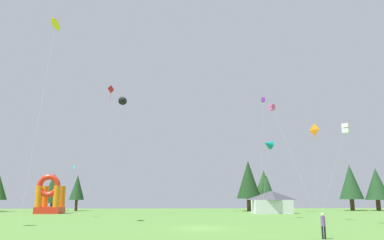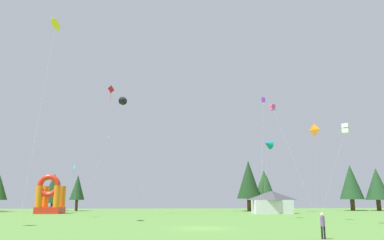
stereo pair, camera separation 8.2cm
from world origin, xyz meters
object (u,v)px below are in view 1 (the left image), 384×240
kite_pink_box (272,107)px  kite_red_diamond (111,91)px  kite_orange_diamond (314,131)px  kite_cyan_diamond (73,169)px  inflatable_red_slide (50,199)px  kite_white_box (346,128)px  kite_purple_box (263,100)px  kite_yellow_parafoil (56,25)px  festival_tent (272,202)px  kite_black_delta (123,100)px  kite_teal_delta (268,144)px  person_midfield (323,223)px

kite_pink_box → kite_red_diamond: 31.43m
kite_orange_diamond → kite_red_diamond: (-27.86, 13.89, 8.67)m
kite_cyan_diamond → kite_pink_box: 39.01m
kite_orange_diamond → inflatable_red_slide: size_ratio=1.74×
kite_white_box → kite_purple_box: bearing=91.6°
kite_white_box → kite_yellow_parafoil: (-33.08, 2.98, 12.75)m
festival_tent → kite_cyan_diamond: bearing=-162.7°
kite_cyan_diamond → kite_yellow_parafoil: kite_yellow_parafoil is taller
kite_black_delta → kite_purple_box: bearing=14.1°
kite_white_box → kite_pink_box: bearing=88.8°
kite_cyan_diamond → kite_pink_box: size_ratio=0.36×
kite_pink_box → kite_orange_diamond: bearing=-94.1°
kite_teal_delta → inflatable_red_slide: size_ratio=1.60×
kite_teal_delta → person_midfield: size_ratio=6.05×
person_midfield → kite_purple_box: bearing=-90.9°
kite_white_box → kite_cyan_diamond: size_ratio=1.46×
kite_black_delta → kite_cyan_diamond: (-5.88, -7.97, -12.57)m
kite_yellow_parafoil → inflatable_red_slide: (-7.08, 26.22, -20.45)m
kite_purple_box → kite_pink_box: size_ratio=1.08×
kite_teal_delta → festival_tent: 18.02m
kite_pink_box → festival_tent: (-1.93, -3.93, -18.03)m
kite_cyan_diamond → kite_red_diamond: size_ratio=0.36×
kite_red_diamond → inflatable_red_slide: size_ratio=3.04×
kite_yellow_parafoil → person_midfield: (24.51, -15.90, -21.93)m
kite_black_delta → kite_red_diamond: bearing=-108.3°
kite_purple_box → kite_yellow_parafoil: bearing=-138.6°
kite_purple_box → kite_red_diamond: 30.29m
kite_cyan_diamond → kite_orange_diamond: bearing=-17.9°
kite_purple_box → kite_cyan_diamond: size_ratio=2.99×
kite_orange_diamond → kite_pink_box: bearing=85.9°
kite_purple_box → kite_teal_delta: kite_purple_box is taller
kite_orange_diamond → kite_red_diamond: bearing=153.5°
kite_black_delta → person_midfield: (18.91, -37.65, -18.44)m
kite_black_delta → kite_pink_box: (28.13, 5.98, 0.48)m
person_midfield → kite_black_delta: bearing=-54.4°
kite_teal_delta → person_midfield: (-2.84, -24.21, -8.97)m
kite_teal_delta → inflatable_red_slide: 39.52m
kite_teal_delta → kite_red_diamond: (-23.25, 8.92, 9.74)m
kite_cyan_diamond → kite_teal_delta: (27.64, -5.48, 3.10)m
kite_orange_diamond → kite_yellow_parafoil: size_ratio=0.50×
inflatable_red_slide → kite_orange_diamond: bearing=-30.4°
kite_red_diamond → person_midfield: 43.18m
kite_teal_delta → festival_tent: (4.45, 15.49, -8.08)m
kite_teal_delta → festival_tent: bearing=74.0°
kite_teal_delta → kite_black_delta: bearing=148.3°
kite_black_delta → person_midfield: 46.00m
kite_yellow_parafoil → person_midfield: kite_yellow_parafoil is taller
kite_black_delta → kite_white_box: kite_black_delta is taller
person_midfield → kite_cyan_diamond: bearing=-41.2°
kite_white_box → kite_red_diamond: size_ratio=0.53×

